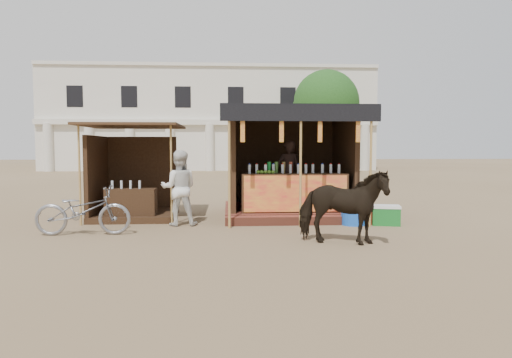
{
  "coord_description": "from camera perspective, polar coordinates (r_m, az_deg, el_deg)",
  "views": [
    {
      "loc": [
        -0.63,
        -8.58,
        1.81
      ],
      "look_at": [
        0.0,
        1.6,
        1.1
      ],
      "focal_mm": 32.0,
      "sensor_mm": 36.0,
      "label": 1
    }
  ],
  "objects": [
    {
      "name": "ground",
      "position": [
        8.79,
        0.65,
        -7.9
      ],
      "size": [
        120.0,
        120.0,
        0.0
      ],
      "primitive_type": "plane",
      "color": "#846B4C",
      "rests_on": "ground"
    },
    {
      "name": "main_stall",
      "position": [
        12.08,
        4.22,
        0.26
      ],
      "size": [
        3.6,
        3.61,
        2.78
      ],
      "color": "brown",
      "rests_on": "ground"
    },
    {
      "name": "secondary_stall",
      "position": [
        12.12,
        -15.62,
        -0.7
      ],
      "size": [
        2.4,
        2.4,
        2.38
      ],
      "color": "#372314",
      "rests_on": "ground"
    },
    {
      "name": "cow",
      "position": [
        8.63,
        10.76,
        -3.45
      ],
      "size": [
        1.82,
        1.22,
        1.41
      ],
      "primitive_type": "imported",
      "rotation": [
        0.0,
        0.0,
        1.27
      ],
      "color": "black",
      "rests_on": "ground"
    },
    {
      "name": "motorbike",
      "position": [
        10.07,
        -20.81,
        -3.72
      ],
      "size": [
        1.94,
        0.71,
        1.01
      ],
      "primitive_type": "imported",
      "rotation": [
        0.0,
        0.0,
        1.59
      ],
      "color": "gray",
      "rests_on": "ground"
    },
    {
      "name": "bystander",
      "position": [
        10.68,
        -9.6,
        -1.12
      ],
      "size": [
        0.87,
        0.69,
        1.74
      ],
      "primitive_type": "imported",
      "rotation": [
        0.0,
        0.0,
        3.18
      ],
      "color": "silver",
      "rests_on": "ground"
    },
    {
      "name": "blue_barrel",
      "position": [
        10.91,
        12.1,
        -3.84
      ],
      "size": [
        0.62,
        0.62,
        0.68
      ],
      "primitive_type": "cylinder",
      "rotation": [
        0.0,
        0.0,
        0.07
      ],
      "color": "blue",
      "rests_on": "ground"
    },
    {
      "name": "red_crate",
      "position": [
        11.14,
        13.1,
        -4.66
      ],
      "size": [
        0.39,
        0.38,
        0.31
      ],
      "primitive_type": "cube",
      "rotation": [
        0.0,
        0.0,
        0.02
      ],
      "color": "maroon",
      "rests_on": "ground"
    },
    {
      "name": "cooler",
      "position": [
        11.09,
        15.9,
        -4.35
      ],
      "size": [
        0.72,
        0.57,
        0.46
      ],
      "color": "#186F26",
      "rests_on": "ground"
    },
    {
      "name": "background_building",
      "position": [
        38.61,
        -5.63,
        7.2
      ],
      "size": [
        26.0,
        7.45,
        8.18
      ],
      "color": "silver",
      "rests_on": "ground"
    },
    {
      "name": "tree",
      "position": [
        31.52,
        8.36,
        9.09
      ],
      "size": [
        4.5,
        4.4,
        7.0
      ],
      "color": "#382314",
      "rests_on": "ground"
    }
  ]
}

